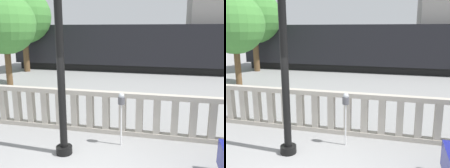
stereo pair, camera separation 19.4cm
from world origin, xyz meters
TOP-DOWN VIEW (x-y plane):
  - balustrade at (0.00, 2.84)m, footprint 12.21×0.24m
  - lamppost at (-0.72, 1.29)m, footprint 0.41×0.41m
  - parking_meter at (0.62, 2.12)m, footprint 0.19×0.19m
  - train_near at (2.01, 15.17)m, footprint 24.38×3.08m
  - train_far at (2.34, 26.23)m, footprint 29.04×2.96m
  - tree_left at (-8.85, 12.72)m, footprint 4.02×4.02m
  - tree_right at (-6.87, 7.78)m, footprint 3.27×3.27m

SIDE VIEW (x-z plane):
  - balustrade at x=0.00m, z-range 0.00..1.32m
  - parking_meter at x=0.62m, z-range 0.47..1.97m
  - train_near at x=2.01m, z-range -0.21..3.89m
  - train_far at x=2.34m, z-range -0.22..4.05m
  - lamppost at x=-0.72m, z-range -0.13..4.98m
  - tree_right at x=-6.87m, z-range 0.90..5.98m
  - tree_left at x=-8.85m, z-range 1.04..7.19m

